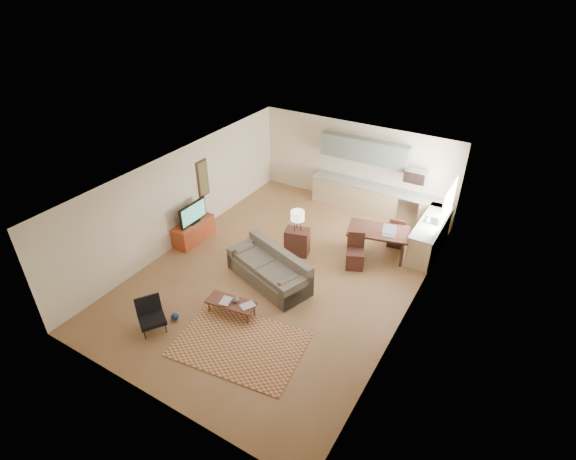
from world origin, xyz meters
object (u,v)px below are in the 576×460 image
Objects in this scene: coffee_table at (231,307)px; console_table at (297,242)px; tv_credenza at (194,231)px; sofa at (269,268)px; dining_table at (377,243)px; armchair at (151,317)px.

console_table reaches higher than coffee_table.
sofa is at bearing -9.82° from tv_credenza.
sofa is 1.44m from console_table.
dining_table is (1.98, 3.90, 0.23)m from coffee_table.
tv_credenza is at bearing 59.58° from armchair.
tv_credenza is at bearing 137.64° from coffee_table.
dining_table is at bearing 13.05° from console_table.
armchair reaches higher than coffee_table.
dining_table reaches higher than console_table.
armchair is 4.36m from console_table.
coffee_table is (-0.09, -1.44, -0.24)m from sofa.
console_table is at bearing 18.24° from tv_credenza.
sofa is 3.01m from armchair.
sofa is at bearing -141.90° from dining_table.
console_table is at bearing 108.84° from sofa.
dining_table reaches higher than tv_credenza.
coffee_table is 1.76m from armchair.
tv_credenza is (-1.61, 3.23, -0.06)m from armchair.
coffee_table is 4.38m from dining_table.
dining_table is (1.90, 1.03, 0.03)m from console_table.
console_table is at bearing -165.98° from dining_table.
tv_credenza is (-2.78, 1.93, 0.13)m from coffee_table.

